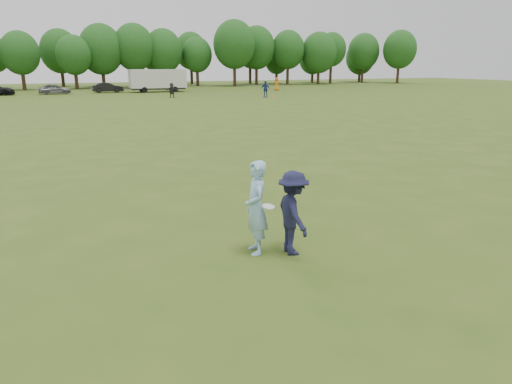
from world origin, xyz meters
TOP-DOWN VIEW (x-y plane):
  - ground at (0.00, 0.00)m, footprint 200.00×200.00m
  - thrower at (-0.90, -0.22)m, footprint 0.60×0.80m
  - defender at (-0.20, -0.56)m, footprint 0.78×1.23m
  - player_far_b at (18.74, 43.15)m, footprint 1.20×1.13m
  - player_far_c at (26.21, 55.58)m, footprint 1.13×0.91m
  - player_far_d at (8.18, 47.25)m, footprint 1.68×0.72m
  - car_e at (-4.91, 59.79)m, footprint 4.18×1.89m
  - car_f at (2.04, 60.84)m, footprint 4.36×1.79m
  - field_cone at (19.79, 43.14)m, footprint 0.28×0.28m
  - disc_in_play at (-0.72, -0.46)m, footprint 0.29×0.29m
  - cargo_trailer at (8.98, 59.58)m, footprint 9.00×2.75m
  - treeline at (2.81, 76.90)m, footprint 130.35×18.39m

SIDE VIEW (x-z plane):
  - ground at x=0.00m, z-range 0.00..0.00m
  - field_cone at x=19.79m, z-range 0.00..0.30m
  - car_e at x=-4.91m, z-range 0.00..1.39m
  - car_f at x=2.04m, z-range 0.00..1.40m
  - player_far_d at x=8.18m, z-range 0.00..1.76m
  - defender at x=-0.20m, z-range 0.00..1.81m
  - player_far_b at x=18.74m, z-range 0.00..1.99m
  - player_far_c at x=26.21m, z-range 0.00..2.01m
  - thrower at x=-0.90m, z-range 0.00..2.02m
  - disc_in_play at x=-0.72m, z-range 1.04..1.12m
  - cargo_trailer at x=8.98m, z-range 0.18..3.38m
  - treeline at x=2.81m, z-range 0.39..12.13m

